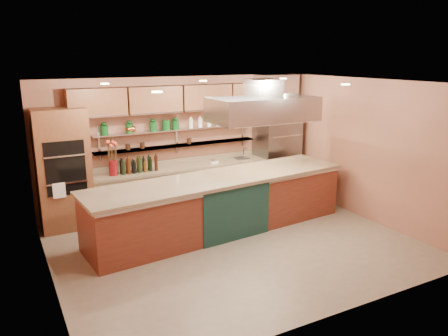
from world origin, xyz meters
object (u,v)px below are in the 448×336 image
refrigerator (277,150)px  copper_kettle (131,129)px  green_canister (166,125)px  island (221,204)px  kitchen_scale (214,161)px  flower_vase (113,168)px

refrigerator → copper_kettle: refrigerator is taller
green_canister → island: bearing=-76.7°
kitchen_scale → copper_kettle: bearing=157.5°
refrigerator → kitchen_scale: refrigerator is taller
island → copper_kettle: size_ratio=26.95×
refrigerator → kitchen_scale: (-1.66, 0.01, -0.07)m
flower_vase → island: bearing=-42.5°
island → refrigerator: bearing=27.8°
refrigerator → copper_kettle: bearing=176.1°
copper_kettle → green_canister: (0.75, 0.00, 0.02)m
flower_vase → green_canister: bearing=10.3°
island → green_canister: bearing=98.2°
island → flower_vase: bearing=132.5°
refrigerator → green_canister: bearing=175.1°
island → flower_vase: flower_vase is taller
flower_vase → refrigerator: bearing=-0.1°
island → flower_vase: (-1.61, 1.48, 0.55)m
kitchen_scale → island: bearing=-127.6°
kitchen_scale → copper_kettle: (-1.75, 0.22, 0.81)m
copper_kettle → green_canister: bearing=0.0°
flower_vase → green_canister: size_ratio=1.51×
island → copper_kettle: 2.41m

